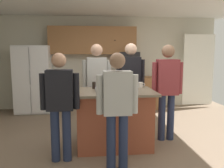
# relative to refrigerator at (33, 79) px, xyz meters

# --- Properties ---
(floor) EXTENTS (7.04, 7.04, 0.00)m
(floor) POSITION_rel_refrigerator_xyz_m (2.00, -2.38, -0.89)
(floor) COLOR #7F6B56
(floor) RESTS_ON ground
(back_wall) EXTENTS (6.40, 0.10, 2.60)m
(back_wall) POSITION_rel_refrigerator_xyz_m (2.00, 0.42, 0.41)
(back_wall) COLOR beige
(back_wall) RESTS_ON ground
(french_door_window_panel) EXTENTS (0.90, 0.06, 2.00)m
(french_door_window_panel) POSITION_rel_refrigerator_xyz_m (4.60, 0.02, 0.21)
(french_door_window_panel) COLOR white
(french_door_window_panel) RESTS_ON ground
(cabinet_run_upper) EXTENTS (2.40, 0.38, 0.75)m
(cabinet_run_upper) POSITION_rel_refrigerator_xyz_m (1.60, 0.22, 1.04)
(cabinet_run_upper) COLOR #936038
(cabinet_run_lower) EXTENTS (1.80, 0.63, 0.90)m
(cabinet_run_lower) POSITION_rel_refrigerator_xyz_m (2.60, 0.10, -0.44)
(cabinet_run_lower) COLOR #936038
(cabinet_run_lower) RESTS_ON ground
(refrigerator) EXTENTS (0.91, 0.76, 1.78)m
(refrigerator) POSITION_rel_refrigerator_xyz_m (0.00, 0.00, 0.00)
(refrigerator) COLOR white
(refrigerator) RESTS_ON ground
(microwave_over_range) EXTENTS (0.56, 0.40, 0.32)m
(microwave_over_range) POSITION_rel_refrigerator_xyz_m (2.60, 0.12, 0.56)
(microwave_over_range) COLOR black
(kitchen_island) EXTENTS (1.37, 0.91, 0.98)m
(kitchen_island) POSITION_rel_refrigerator_xyz_m (1.87, -2.59, -0.39)
(kitchen_island) COLOR #9E4C33
(kitchen_island) RESTS_ON ground
(person_host_foreground) EXTENTS (0.57, 0.23, 1.75)m
(person_host_foreground) POSITION_rel_refrigerator_xyz_m (2.87, -2.38, 0.13)
(person_host_foreground) COLOR #232D4C
(person_host_foreground) RESTS_ON ground
(person_elder_center) EXTENTS (0.57, 0.24, 1.79)m
(person_elder_center) POSITION_rel_refrigerator_xyz_m (2.29, -1.86, 0.16)
(person_elder_center) COLOR #4C5166
(person_elder_center) RESTS_ON ground
(person_guest_left) EXTENTS (0.57, 0.22, 1.62)m
(person_guest_left) POSITION_rel_refrigerator_xyz_m (1.02, -3.05, 0.04)
(person_guest_left) COLOR #232D4C
(person_guest_left) RESTS_ON ground
(person_guest_by_door) EXTENTS (0.57, 0.23, 1.78)m
(person_guest_by_door) POSITION_rel_refrigerator_xyz_m (1.62, -1.81, 0.15)
(person_guest_by_door) COLOR #232D4C
(person_guest_by_door) RESTS_ON ground
(person_guest_right) EXTENTS (0.57, 0.22, 1.62)m
(person_guest_right) POSITION_rel_refrigerator_xyz_m (1.82, -3.40, 0.04)
(person_guest_right) COLOR #232D4C
(person_guest_right) RESTS_ON ground
(glass_stout_tall) EXTENTS (0.06, 0.06, 0.12)m
(glass_stout_tall) POSITION_rel_refrigerator_xyz_m (1.54, -2.35, 0.15)
(glass_stout_tall) COLOR black
(glass_stout_tall) RESTS_ON kitchen_island
(glass_short_whisky) EXTENTS (0.06, 0.06, 0.13)m
(glass_short_whisky) POSITION_rel_refrigerator_xyz_m (2.07, -2.34, 0.15)
(glass_short_whisky) COLOR black
(glass_short_whisky) RESTS_ON kitchen_island
(tumbler_amber) EXTENTS (0.07, 0.07, 0.15)m
(tumbler_amber) POSITION_rel_refrigerator_xyz_m (2.06, -2.83, 0.17)
(tumbler_amber) COLOR black
(tumbler_amber) RESTS_ON kitchen_island
(mug_ceramic_white) EXTENTS (0.13, 0.08, 0.10)m
(mug_ceramic_white) POSITION_rel_refrigerator_xyz_m (2.40, -2.29, 0.14)
(mug_ceramic_white) COLOR white
(mug_ceramic_white) RESTS_ON kitchen_island
(glass_pilsner) EXTENTS (0.06, 0.06, 0.12)m
(glass_pilsner) POSITION_rel_refrigerator_xyz_m (2.19, -2.58, 0.15)
(glass_pilsner) COLOR black
(glass_pilsner) RESTS_ON kitchen_island
(serving_tray) EXTENTS (0.44, 0.30, 0.04)m
(serving_tray) POSITION_rel_refrigerator_xyz_m (1.78, -2.57, 0.11)
(serving_tray) COLOR #B7B7BC
(serving_tray) RESTS_ON kitchen_island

